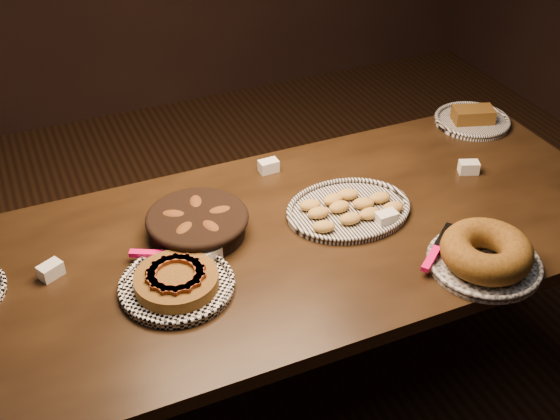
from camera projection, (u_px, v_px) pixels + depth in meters
name	position (u px, v px, depth m)	size (l,w,h in m)	color
ground	(281.00, 391.00, 2.69)	(5.00, 5.00, 0.00)	black
buffet_table	(281.00, 255.00, 2.30)	(2.40, 1.00, 0.75)	black
apple_tart_plate	(176.00, 282.00, 2.04)	(0.34, 0.36, 0.06)	white
madeleine_platter	(348.00, 209.00, 2.35)	(0.43, 0.35, 0.05)	black
bundt_cake_plate	(485.00, 255.00, 2.11)	(0.38, 0.38, 0.11)	black
croissant_basket	(198.00, 222.00, 2.24)	(0.38, 0.38, 0.08)	black
loaf_plate	(472.00, 119.00, 2.86)	(0.31, 0.31, 0.07)	black
tent_cards	(286.00, 212.00, 2.33)	(1.57, 0.50, 0.04)	white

